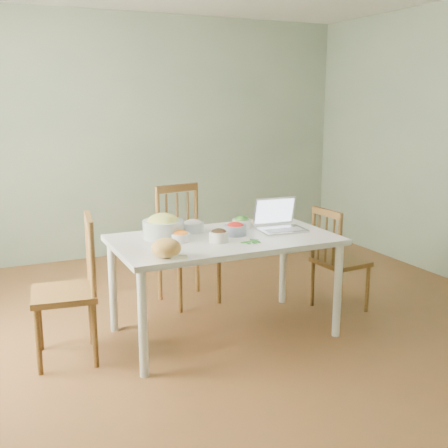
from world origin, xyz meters
name	(u,v)px	position (x,y,z in m)	size (l,w,h in m)	color
floor	(236,329)	(0.00, 0.00, 0.00)	(5.00, 5.00, 0.00)	#53381E
wall_back	(140,137)	(0.00, 2.50, 1.35)	(5.00, 0.00, 2.70)	gray
dining_table	(224,286)	(-0.12, -0.04, 0.38)	(1.64, 0.92, 0.77)	white
chair_far	(189,246)	(-0.11, 0.72, 0.52)	(0.46, 0.43, 1.03)	#351D0B
chair_left	(64,290)	(-1.29, 0.04, 0.50)	(0.44, 0.42, 1.01)	#351D0B
chair_right	(341,259)	(0.99, 0.02, 0.45)	(0.39, 0.38, 0.89)	#351D0B
bread_boule	(166,248)	(-0.69, -0.37, 0.83)	(0.20, 0.20, 0.13)	tan
butter_stick	(179,257)	(-0.63, -0.44, 0.78)	(0.10, 0.03, 0.03)	beige
bowl_squash	(163,226)	(-0.54, 0.14, 0.86)	(0.30, 0.30, 0.18)	#E2D762
bowl_carrot	(181,236)	(-0.46, -0.02, 0.81)	(0.14, 0.14, 0.08)	orange
bowl_onion	(193,226)	(-0.27, 0.23, 0.81)	(0.17, 0.17, 0.09)	silver
bowl_mushroom	(219,235)	(-0.21, -0.14, 0.81)	(0.14, 0.14, 0.09)	black
bowl_redpep	(235,229)	(-0.02, -0.02, 0.82)	(0.17, 0.17, 0.10)	red
bowl_broccoli	(242,222)	(0.13, 0.17, 0.82)	(0.15, 0.15, 0.10)	#2B641A
flatbread	(245,222)	(0.24, 0.32, 0.78)	(0.19, 0.19, 0.02)	#E3C788
basil_bunch	(250,241)	(-0.02, -0.25, 0.78)	(0.18, 0.18, 0.02)	#18560B
laptop	(283,216)	(0.37, -0.04, 0.89)	(0.35, 0.30, 0.24)	silver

